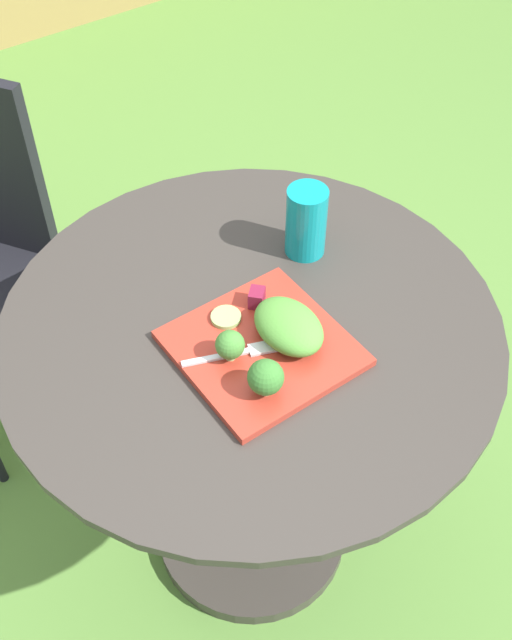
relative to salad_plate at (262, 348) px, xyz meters
name	(u,v)px	position (x,y,z in m)	size (l,w,h in m)	color
ground_plane	(252,533)	(0.02, 0.06, -0.76)	(12.00, 12.00, 0.00)	#568438
patio_table	(251,421)	(0.02, 0.06, -0.29)	(0.85, 0.85, 0.75)	#38332D
salad_plate	(262,348)	(0.00, 0.00, 0.00)	(0.26, 0.26, 0.01)	#AD3323
drinking_glass	(306,225)	(0.21, 0.15, 0.05)	(0.07, 0.07, 0.13)	#0F8C93
fork	(239,353)	(-0.04, 0.01, 0.01)	(0.15, 0.07, 0.00)	silver
lettuce_mound	(289,326)	(0.04, -0.01, 0.03)	(0.10, 0.13, 0.06)	#519338
broccoli_floret_0	(230,345)	(-0.06, 0.01, 0.04)	(0.05, 0.05, 0.05)	#99B770
broccoli_floret_1	(266,377)	(-0.05, -0.08, 0.04)	(0.06, 0.06, 0.06)	#99B770
cucumber_slice_0	(226,317)	(-0.01, 0.08, 0.01)	(0.05, 0.05, 0.01)	#8EB766
beet_chunk_0	(257,298)	(0.05, 0.08, 0.02)	(0.03, 0.02, 0.03)	maroon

